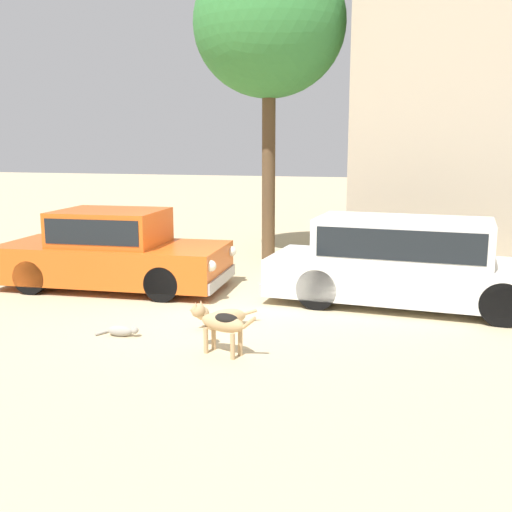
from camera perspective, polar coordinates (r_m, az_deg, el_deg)
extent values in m
plane|color=tan|center=(9.84, -3.48, -5.20)|extent=(80.00, 80.00, 0.00)
cube|color=#D15619|center=(11.61, -13.31, -0.54)|extent=(4.27, 2.03, 0.68)
cube|color=#D15619|center=(11.52, -13.64, 2.69)|extent=(2.01, 1.65, 0.64)
cube|color=black|center=(11.52, -13.64, 2.74)|extent=(1.86, 1.66, 0.45)
cube|color=#999BA0|center=(10.94, -3.42, -2.18)|extent=(0.22, 1.76, 0.20)
cube|color=#999BA0|center=(12.67, -21.75, -1.16)|extent=(0.22, 1.76, 0.20)
sphere|color=silver|center=(11.53, -2.35, 0.45)|extent=(0.20, 0.20, 0.20)
sphere|color=silver|center=(10.18, -4.34, -0.94)|extent=(0.20, 0.20, 0.20)
cube|color=red|center=(13.24, -20.03, 1.20)|extent=(0.05, 0.18, 0.18)
cylinder|color=black|center=(11.91, -6.18, -0.92)|extent=(0.63, 0.24, 0.62)
cylinder|color=black|center=(10.45, -8.90, -2.62)|extent=(0.63, 0.24, 0.62)
cylinder|color=black|center=(12.90, -16.81, -0.43)|extent=(0.63, 0.24, 0.62)
cylinder|color=black|center=(11.57, -20.57, -1.89)|extent=(0.63, 0.24, 0.62)
cube|color=silver|center=(10.37, 14.41, -2.07)|extent=(4.80, 2.01, 0.62)
cube|color=silver|center=(10.26, 13.79, 1.57)|extent=(2.91, 1.64, 0.69)
cube|color=black|center=(10.26, 13.80, 1.63)|extent=(2.69, 1.65, 0.48)
cube|color=#999BA0|center=(10.85, 2.03, -2.28)|extent=(0.23, 1.66, 0.20)
cube|color=red|center=(11.46, 3.12, 0.24)|extent=(0.05, 0.18, 0.18)
cube|color=red|center=(10.10, 0.81, -1.16)|extent=(0.05, 0.18, 0.18)
cylinder|color=black|center=(11.11, 21.98, -2.33)|extent=(0.69, 0.25, 0.68)
cylinder|color=black|center=(9.66, 22.33, -4.23)|extent=(0.69, 0.25, 0.68)
cylinder|color=black|center=(11.32, 7.61, -1.42)|extent=(0.69, 0.25, 0.68)
cylinder|color=black|center=(9.89, 5.83, -3.13)|extent=(0.69, 0.25, 0.68)
cylinder|color=tan|center=(7.88, -4.78, -8.00)|extent=(0.06, 0.06, 0.34)
cylinder|color=tan|center=(8.01, -4.04, -7.68)|extent=(0.06, 0.06, 0.34)
cylinder|color=tan|center=(7.64, -2.23, -8.56)|extent=(0.06, 0.06, 0.34)
cylinder|color=tan|center=(7.78, -1.51, -8.22)|extent=(0.06, 0.06, 0.34)
ellipsoid|color=tan|center=(7.75, -3.17, -6.35)|extent=(0.69, 0.41, 0.23)
ellipsoid|color=black|center=(7.70, -2.88, -5.95)|extent=(0.41, 0.31, 0.13)
sphere|color=tan|center=(7.95, -5.48, -5.17)|extent=(0.19, 0.19, 0.19)
cone|color=tan|center=(8.01, -6.04, -5.16)|extent=(0.13, 0.13, 0.10)
cone|color=tan|center=(7.88, -5.75, -4.67)|extent=(0.08, 0.08, 0.09)
cone|color=tan|center=(7.97, -5.24, -4.49)|extent=(0.08, 0.08, 0.09)
cylinder|color=tan|center=(7.51, -0.65, -6.35)|extent=(0.21, 0.11, 0.18)
cylinder|color=tan|center=(8.89, -4.33, -6.76)|extent=(0.11, 0.12, 0.06)
cylinder|color=tan|center=(9.01, -4.62, -6.53)|extent=(0.11, 0.12, 0.06)
ellipsoid|color=tan|center=(9.01, -2.82, -5.85)|extent=(0.62, 0.57, 0.25)
sphere|color=tan|center=(8.86, -5.11, -5.43)|extent=(0.20, 0.20, 0.20)
cone|color=tan|center=(8.83, -5.75, -5.59)|extent=(0.15, 0.15, 0.11)
cone|color=tan|center=(8.78, -4.99, -4.97)|extent=(0.10, 0.10, 0.09)
cone|color=tan|center=(8.89, -5.25, -4.78)|extent=(0.10, 0.10, 0.09)
cylinder|color=tan|center=(9.14, -0.58, -5.37)|extent=(0.20, 0.18, 0.08)
ellipsoid|color=gray|center=(8.76, -12.77, -6.94)|extent=(0.38, 0.18, 0.15)
sphere|color=gray|center=(8.67, -11.44, -6.92)|extent=(0.11, 0.11, 0.11)
cone|color=gray|center=(8.68, -11.38, -6.60)|extent=(0.04, 0.04, 0.04)
cone|color=gray|center=(8.63, -11.52, -6.70)|extent=(0.04, 0.04, 0.04)
cylinder|color=gray|center=(8.91, -14.40, -7.08)|extent=(0.13, 0.21, 0.04)
cylinder|color=brown|center=(13.95, 1.20, 7.85)|extent=(0.31, 0.31, 4.01)
ellipsoid|color=#337A38|center=(14.17, 1.25, 21.22)|extent=(3.39, 3.05, 3.22)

